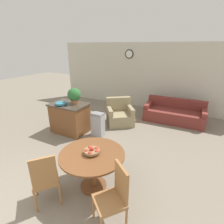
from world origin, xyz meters
The scene contains 12 objects.
ground_plane centered at (0.00, 0.00, 0.00)m, with size 24.00×24.00×0.00m, color gray.
wall_back centered at (0.00, 6.18, 1.35)m, with size 8.00×0.09×2.70m.
dining_table centered at (0.70, 1.17, 0.58)m, with size 1.20×1.20×0.75m.
dining_chair_near_left centered at (0.23, 0.48, 0.55)m, with size 0.59×0.59×1.01m.
dining_chair_near_right centered at (1.39, 0.70, 0.55)m, with size 0.59×0.59×1.01m.
fruit_bowl centered at (0.70, 1.17, 0.81)m, with size 0.29×0.29×0.14m.
kitchen_island centered at (-1.23, 2.80, 0.47)m, with size 1.11×0.79×0.93m.
teal_bowl centered at (-1.35, 2.61, 0.97)m, with size 0.32×0.32×0.08m.
potted_plant centered at (-1.08, 2.92, 1.18)m, with size 0.40×0.40×0.48m.
trash_bin centered at (-0.30, 2.96, 0.36)m, with size 0.36×0.25×0.73m.
couch centered at (1.54, 5.19, 0.27)m, with size 2.07×0.96×0.77m.
armchair centered at (-0.12, 4.09, 0.29)m, with size 1.19×1.19×0.87m.
Camera 1 is at (2.25, -1.03, 2.58)m, focal length 28.00 mm.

